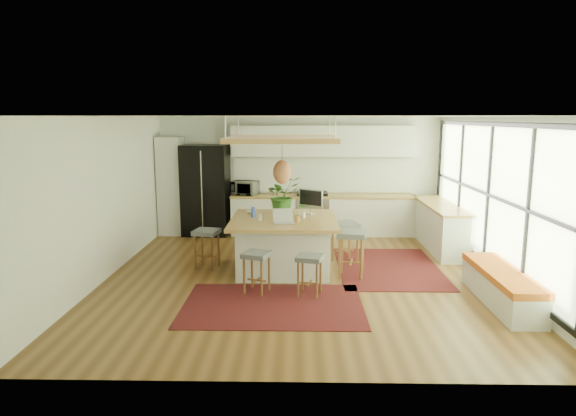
{
  "coord_description": "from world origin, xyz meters",
  "views": [
    {
      "loc": [
        -0.02,
        -8.27,
        2.69
      ],
      "look_at": [
        -0.2,
        0.5,
        1.1
      ],
      "focal_mm": 31.38,
      "sensor_mm": 36.0,
      "label": 1
    }
  ],
  "objects_px": {
    "island": "(284,244)",
    "stool_near_left": "(257,271)",
    "microwave": "(245,186)",
    "stool_right_front": "(351,256)",
    "stool_right_back": "(345,244)",
    "stool_near_right": "(310,273)",
    "monitor": "(311,200)",
    "island_plant": "(283,199)",
    "fridge": "(206,195)",
    "laptop": "(284,217)",
    "stool_left_side": "(207,249)"
  },
  "relations": [
    {
      "from": "stool_left_side",
      "to": "monitor",
      "type": "bearing_deg",
      "value": 10.88
    },
    {
      "from": "island_plant",
      "to": "stool_right_front",
      "type": "bearing_deg",
      "value": -35.31
    },
    {
      "from": "stool_near_right",
      "to": "stool_right_back",
      "type": "relative_size",
      "value": 0.82
    },
    {
      "from": "stool_right_back",
      "to": "laptop",
      "type": "bearing_deg",
      "value": -141.41
    },
    {
      "from": "stool_right_back",
      "to": "stool_right_front",
      "type": "bearing_deg",
      "value": -87.72
    },
    {
      "from": "fridge",
      "to": "laptop",
      "type": "distance_m",
      "value": 3.72
    },
    {
      "from": "stool_right_front",
      "to": "microwave",
      "type": "xyz_separation_m",
      "value": [
        -2.14,
        3.17,
        0.76
      ]
    },
    {
      "from": "island",
      "to": "monitor",
      "type": "xyz_separation_m",
      "value": [
        0.48,
        0.41,
        0.72
      ]
    },
    {
      "from": "island_plant",
      "to": "monitor",
      "type": "bearing_deg",
      "value": -5.19
    },
    {
      "from": "stool_near_right",
      "to": "microwave",
      "type": "xyz_separation_m",
      "value": [
        -1.41,
        4.12,
        0.76
      ]
    },
    {
      "from": "stool_right_front",
      "to": "stool_near_left",
      "type": "bearing_deg",
      "value": -151.59
    },
    {
      "from": "island",
      "to": "stool_near_left",
      "type": "distance_m",
      "value": 1.29
    },
    {
      "from": "stool_near_right",
      "to": "stool_right_front",
      "type": "xyz_separation_m",
      "value": [
        0.73,
        0.94,
        0.0
      ]
    },
    {
      "from": "stool_right_front",
      "to": "monitor",
      "type": "distance_m",
      "value": 1.34
    },
    {
      "from": "stool_near_left",
      "to": "stool_right_back",
      "type": "height_order",
      "value": "stool_right_back"
    },
    {
      "from": "island",
      "to": "stool_right_back",
      "type": "height_order",
      "value": "island"
    },
    {
      "from": "stool_near_right",
      "to": "monitor",
      "type": "relative_size",
      "value": 1.25
    },
    {
      "from": "monitor",
      "to": "microwave",
      "type": "bearing_deg",
      "value": 154.83
    },
    {
      "from": "stool_near_right",
      "to": "island_plant",
      "type": "distance_m",
      "value": 2.04
    },
    {
      "from": "fridge",
      "to": "island_plant",
      "type": "bearing_deg",
      "value": -48.61
    },
    {
      "from": "stool_left_side",
      "to": "stool_right_front",
      "type": "bearing_deg",
      "value": -9.83
    },
    {
      "from": "fridge",
      "to": "island",
      "type": "distance_m",
      "value": 3.38
    },
    {
      "from": "monitor",
      "to": "island_plant",
      "type": "bearing_deg",
      "value": -151.98
    },
    {
      "from": "fridge",
      "to": "monitor",
      "type": "bearing_deg",
      "value": -42.1
    },
    {
      "from": "island",
      "to": "fridge",
      "type": "bearing_deg",
      "value": 124.11
    },
    {
      "from": "stool_near_left",
      "to": "island",
      "type": "bearing_deg",
      "value": 72.47
    },
    {
      "from": "stool_right_front",
      "to": "laptop",
      "type": "bearing_deg",
      "value": -177.52
    },
    {
      "from": "monitor",
      "to": "island_plant",
      "type": "relative_size",
      "value": 0.73
    },
    {
      "from": "fridge",
      "to": "island_plant",
      "type": "height_order",
      "value": "fridge"
    },
    {
      "from": "stool_near_left",
      "to": "stool_left_side",
      "type": "distance_m",
      "value": 1.62
    },
    {
      "from": "monitor",
      "to": "island_plant",
      "type": "height_order",
      "value": "island_plant"
    },
    {
      "from": "stool_near_left",
      "to": "microwave",
      "type": "relative_size",
      "value": 1.13
    },
    {
      "from": "island",
      "to": "laptop",
      "type": "distance_m",
      "value": 0.73
    },
    {
      "from": "stool_near_left",
      "to": "stool_right_front",
      "type": "distance_m",
      "value": 1.76
    },
    {
      "from": "stool_right_back",
      "to": "stool_left_side",
      "type": "xyz_separation_m",
      "value": [
        -2.51,
        -0.4,
        0.0
      ]
    },
    {
      "from": "stool_near_right",
      "to": "stool_right_front",
      "type": "bearing_deg",
      "value": 52.3
    },
    {
      "from": "stool_near_right",
      "to": "island_plant",
      "type": "xyz_separation_m",
      "value": [
        -0.47,
        1.79,
        0.85
      ]
    },
    {
      "from": "island",
      "to": "stool_right_back",
      "type": "xyz_separation_m",
      "value": [
        1.12,
        0.45,
        -0.11
      ]
    },
    {
      "from": "fridge",
      "to": "stool_near_left",
      "type": "relative_size",
      "value": 3.2
    },
    {
      "from": "laptop",
      "to": "monitor",
      "type": "distance_m",
      "value": 0.98
    },
    {
      "from": "stool_right_back",
      "to": "microwave",
      "type": "relative_size",
      "value": 1.33
    },
    {
      "from": "fridge",
      "to": "microwave",
      "type": "height_order",
      "value": "fridge"
    },
    {
      "from": "laptop",
      "to": "microwave",
      "type": "height_order",
      "value": "microwave"
    },
    {
      "from": "stool_near_right",
      "to": "stool_right_front",
      "type": "relative_size",
      "value": 0.8
    },
    {
      "from": "stool_right_front",
      "to": "monitor",
      "type": "height_order",
      "value": "monitor"
    },
    {
      "from": "stool_right_front",
      "to": "stool_right_back",
      "type": "relative_size",
      "value": 1.03
    },
    {
      "from": "stool_near_left",
      "to": "island_plant",
      "type": "bearing_deg",
      "value": 78.31
    },
    {
      "from": "monitor",
      "to": "stool_near_left",
      "type": "bearing_deg",
      "value": -84.78
    },
    {
      "from": "stool_near_left",
      "to": "stool_near_right",
      "type": "height_order",
      "value": "stool_near_left"
    },
    {
      "from": "stool_right_front",
      "to": "microwave",
      "type": "height_order",
      "value": "microwave"
    }
  ]
}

